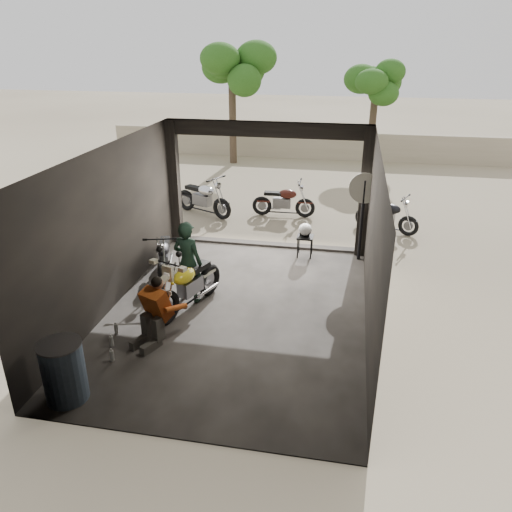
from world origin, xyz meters
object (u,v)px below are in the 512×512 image
at_px(left_bike, 164,253).
at_px(sign_post, 363,203).
at_px(outside_bike_b, 284,199).
at_px(outside_bike_a, 203,195).
at_px(outside_bike_c, 387,213).
at_px(oil_drum, 64,372).
at_px(rider, 188,262).
at_px(main_bike, 188,281).
at_px(helmet, 305,230).
at_px(stool, 305,239).
at_px(mechanic, 152,314).

relative_size(left_bike, sign_post, 0.74).
bearing_deg(outside_bike_b, outside_bike_a, 95.95).
relative_size(outside_bike_c, oil_drum, 1.64).
relative_size(rider, oil_drum, 1.79).
height_order(main_bike, outside_bike_c, main_bike).
bearing_deg(outside_bike_b, oil_drum, 165.85).
relative_size(outside_bike_b, helmet, 4.75).
bearing_deg(main_bike, helmet, 76.22).
height_order(outside_bike_a, helmet, outside_bike_a).
height_order(rider, stool, rider).
bearing_deg(stool, outside_bike_c, 46.81).
xyz_separation_m(outside_bike_c, mechanic, (-4.31, -6.53, 0.06)).
distance_m(left_bike, oil_drum, 4.35).
bearing_deg(mechanic, outside_bike_a, 123.17).
distance_m(main_bike, left_bike, 1.71).
xyz_separation_m(outside_bike_c, rider, (-4.17, -4.89, 0.33)).
distance_m(rider, oil_drum, 3.43).
relative_size(main_bike, outside_bike_b, 1.11).
relative_size(mechanic, sign_post, 0.55).
relative_size(outside_bike_b, sign_post, 0.76).
bearing_deg(helmet, oil_drum, -108.75).
distance_m(outside_bike_b, helmet, 3.03).
xyz_separation_m(helmet, oil_drum, (-2.97, -6.04, -0.21)).
distance_m(left_bike, stool, 3.46).
height_order(outside_bike_a, outside_bike_b, outside_bike_a).
bearing_deg(outside_bike_b, left_bike, 154.01).
bearing_deg(outside_bike_c, outside_bike_a, 108.15).
bearing_deg(stool, mechanic, -117.49).
distance_m(stool, oil_drum, 6.70).
relative_size(left_bike, outside_bike_c, 1.02).
bearing_deg(stool, left_bike, -151.54).
bearing_deg(stool, outside_bike_b, 107.91).
bearing_deg(oil_drum, mechanic, 66.57).
bearing_deg(oil_drum, stool, 63.61).
xyz_separation_m(rider, sign_post, (3.43, 2.74, 0.58)).
distance_m(outside_bike_c, mechanic, 7.82).
bearing_deg(outside_bike_b, sign_post, -143.14).
height_order(stool, helmet, helmet).
bearing_deg(left_bike, outside_bike_a, 78.95).
bearing_deg(outside_bike_c, sign_post, -176.31).
relative_size(outside_bike_c, sign_post, 0.73).
relative_size(helmet, sign_post, 0.16).
distance_m(main_bike, mechanic, 1.34).
bearing_deg(oil_drum, outside_bike_c, 58.43).
height_order(outside_bike_c, stool, outside_bike_c).
bearing_deg(mechanic, sign_post, 74.92).
height_order(left_bike, rider, rider).
height_order(main_bike, outside_bike_a, outside_bike_a).
height_order(left_bike, oil_drum, left_bike).
height_order(stool, oil_drum, oil_drum).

